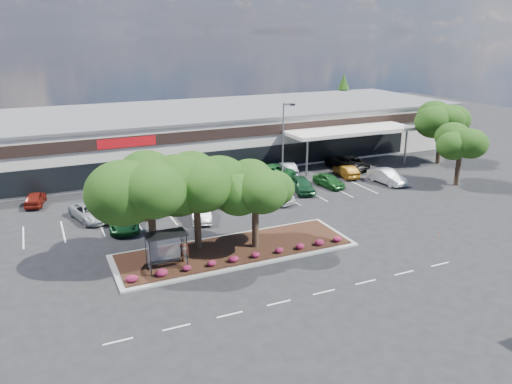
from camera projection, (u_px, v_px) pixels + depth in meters
name	position (u px, v px, depth m)	size (l,w,h in m)	color
ground	(284.00, 268.00, 34.71)	(160.00, 160.00, 0.00)	black
retail_store	(162.00, 136.00, 63.17)	(80.40, 25.20, 6.25)	silver
landscape_island	(235.00, 250.00, 37.36)	(18.00, 6.00, 0.26)	#9E9E99
lane_markings	(228.00, 220.00, 43.69)	(33.12, 20.06, 0.01)	silver
shrub_row	(246.00, 256.00, 35.42)	(17.00, 0.80, 0.50)	maroon
bus_shelter	(165.00, 240.00, 33.62)	(2.75, 1.55, 2.59)	black
island_tree_west	(151.00, 208.00, 34.19)	(7.20, 7.20, 7.89)	#1B370F
island_tree_mid	(197.00, 202.00, 36.25)	(6.60, 6.60, 7.32)	#1B370F
island_tree_east	(255.00, 206.00, 36.65)	(5.80, 5.80, 6.50)	#1B370F
tree_east_near	(459.00, 156.00, 52.58)	(5.60, 5.60, 6.51)	#1B370F
tree_east_far	(441.00, 133.00, 61.31)	(6.40, 6.40, 7.62)	#1B370F
conifer_north_east	(343.00, 101.00, 84.83)	(3.96, 3.96, 9.00)	#1B370F
person_waiting	(184.00, 250.00, 34.94)	(0.63, 0.42, 1.74)	#594C47
light_pole	(284.00, 157.00, 48.25)	(1.39, 0.83, 9.37)	#9E9E99
survey_stake	(439.00, 235.00, 38.78)	(0.08, 0.14, 0.93)	#95774E
car_0	(90.00, 212.00, 43.48)	(2.32, 5.03, 1.40)	#A7AEB3
car_1	(140.00, 205.00, 45.15)	(2.00, 4.93, 1.43)	brown
car_2	(125.00, 220.00, 41.58)	(2.33, 5.06, 1.41)	#14491F
car_3	(200.00, 211.00, 43.60)	(1.60, 4.60, 1.51)	#B6B6B6
car_4	(226.00, 193.00, 48.13)	(2.40, 5.90, 1.71)	#B8B8B8
car_5	(272.00, 193.00, 48.18)	(2.01, 4.99, 1.70)	white
car_6	(302.00, 185.00, 51.03)	(1.82, 4.51, 1.54)	#184725
car_7	(329.00, 180.00, 52.78)	(1.63, 4.05, 1.38)	#1A541D
car_8	(387.00, 177.00, 53.90)	(1.63, 4.67, 1.54)	#A2A6AC
car_9	(35.00, 199.00, 47.14)	(1.57, 3.90, 1.33)	maroon
car_10	(122.00, 190.00, 48.99)	(1.77, 5.08, 1.67)	#595860
car_12	(200.00, 190.00, 49.59)	(1.97, 4.85, 1.41)	#662F12
car_13	(239.00, 173.00, 55.30)	(2.19, 5.39, 1.56)	silver
car_14	(287.00, 169.00, 57.07)	(1.62, 4.66, 1.53)	slate
car_15	(269.00, 171.00, 55.86)	(2.76, 5.99, 1.66)	#154E21
car_16	(346.00, 171.00, 56.35)	(1.46, 4.18, 1.38)	#623B09
car_17	(346.00, 162.00, 59.67)	(2.79, 6.05, 1.68)	black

